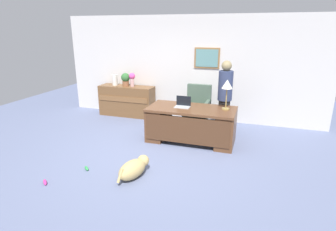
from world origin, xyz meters
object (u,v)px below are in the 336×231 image
at_px(desk_lamp, 227,86).
at_px(dog_toy_plush, 87,168).
at_px(desk, 191,123).
at_px(potted_plant, 126,79).
at_px(laptop, 183,104).
at_px(vase_with_flowers, 132,78).
at_px(person_standing, 225,97).
at_px(credenza, 127,101).
at_px(dog_lying, 134,168).
at_px(armchair, 197,108).
at_px(dog_toy_ball, 134,166).
at_px(dog_toy_bone, 45,182).
at_px(vase_empty, 115,80).

relative_size(desk_lamp, dog_toy_plush, 3.90).
height_order(desk, potted_plant, potted_plant).
bearing_deg(dog_toy_plush, laptop, 57.10).
distance_m(vase_with_flowers, dog_toy_plush, 3.34).
bearing_deg(person_standing, desk_lamp, -80.17).
distance_m(credenza, vase_with_flowers, 0.67).
distance_m(person_standing, potted_plant, 2.86).
height_order(dog_lying, dog_toy_plush, dog_lying).
xyz_separation_m(credenza, laptop, (1.96, -1.24, 0.38)).
distance_m(desk, armchair, 1.03).
height_order(desk_lamp, vase_with_flowers, desk_lamp).
height_order(dog_lying, dog_toy_ball, dog_lying).
relative_size(potted_plant, dog_toy_bone, 2.00).
relative_size(armchair, person_standing, 0.61).
height_order(potted_plant, dog_toy_plush, potted_plant).
xyz_separation_m(credenza, vase_with_flowers, (0.19, 0.00, 0.64)).
bearing_deg(desk, vase_empty, 152.58).
height_order(vase_with_flowers, vase_empty, vase_with_flowers).
relative_size(armchair, potted_plant, 2.86).
bearing_deg(desk, dog_toy_bone, -126.30).
bearing_deg(laptop, credenza, 147.64).
xyz_separation_m(person_standing, vase_empty, (-3.11, 0.62, 0.11)).
relative_size(armchair, laptop, 3.22).
bearing_deg(person_standing, desk, -131.80).
height_order(vase_empty, dog_toy_ball, vase_empty).
bearing_deg(credenza, desk, -30.99).
height_order(person_standing, vase_with_flowers, person_standing).
distance_m(dog_lying, dog_toy_plush, 0.90).
distance_m(vase_empty, dog_toy_ball, 3.48).
xyz_separation_m(desk, desk_lamp, (0.70, 0.15, 0.83)).
bearing_deg(armchair, credenza, 172.50).
bearing_deg(armchair, laptop, -96.84).
xyz_separation_m(armchair, vase_empty, (-2.42, 0.27, 0.52)).
distance_m(laptop, vase_with_flowers, 2.18).
relative_size(credenza, armchair, 1.49).
relative_size(laptop, dog_toy_bone, 1.78).
bearing_deg(potted_plant, armchair, -7.49).
bearing_deg(dog_toy_bone, laptop, 57.53).
bearing_deg(dog_toy_plush, dog_lying, 2.37).
xyz_separation_m(desk_lamp, dog_toy_plush, (-2.12, -1.97, -1.21)).
xyz_separation_m(desk_lamp, dog_toy_ball, (-1.35, -1.64, -1.20)).
distance_m(desk, potted_plant, 2.61).
xyz_separation_m(laptop, desk_lamp, (0.90, 0.09, 0.44)).
distance_m(laptop, dog_toy_plush, 2.37).
distance_m(vase_with_flowers, vase_empty, 0.54).
xyz_separation_m(person_standing, dog_toy_ball, (-1.26, -2.17, -0.84)).
relative_size(vase_with_flowers, potted_plant, 1.04).
xyz_separation_m(laptop, vase_empty, (-2.31, 1.24, 0.19)).
distance_m(dog_toy_ball, dog_toy_plush, 0.83).
xyz_separation_m(desk, dog_lying, (-0.53, -1.79, -0.25)).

